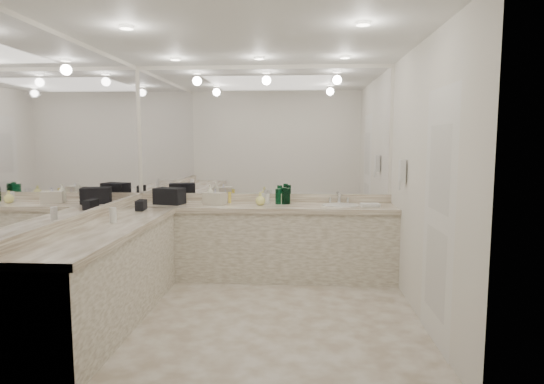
# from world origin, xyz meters

# --- Properties ---
(floor) EXTENTS (3.20, 3.20, 0.00)m
(floor) POSITION_xyz_m (0.00, 0.00, 0.00)
(floor) COLOR beige
(floor) RESTS_ON ground
(ceiling) EXTENTS (3.20, 3.20, 0.00)m
(ceiling) POSITION_xyz_m (0.00, 0.00, 2.60)
(ceiling) COLOR white
(ceiling) RESTS_ON floor
(wall_back) EXTENTS (3.20, 0.02, 2.60)m
(wall_back) POSITION_xyz_m (0.00, 1.50, 1.30)
(wall_back) COLOR silver
(wall_back) RESTS_ON floor
(wall_left) EXTENTS (0.02, 3.00, 2.60)m
(wall_left) POSITION_xyz_m (-1.60, 0.00, 1.30)
(wall_left) COLOR silver
(wall_left) RESTS_ON floor
(wall_right) EXTENTS (0.02, 3.00, 2.60)m
(wall_right) POSITION_xyz_m (1.60, 0.00, 1.30)
(wall_right) COLOR silver
(wall_right) RESTS_ON floor
(vanity_back_base) EXTENTS (3.20, 0.60, 0.84)m
(vanity_back_base) POSITION_xyz_m (0.00, 1.20, 0.42)
(vanity_back_base) COLOR silver
(vanity_back_base) RESTS_ON floor
(vanity_back_top) EXTENTS (3.20, 0.64, 0.06)m
(vanity_back_top) POSITION_xyz_m (0.00, 1.19, 0.87)
(vanity_back_top) COLOR beige
(vanity_back_top) RESTS_ON vanity_back_base
(vanity_left_base) EXTENTS (0.60, 2.40, 0.84)m
(vanity_left_base) POSITION_xyz_m (-1.30, -0.30, 0.42)
(vanity_left_base) COLOR silver
(vanity_left_base) RESTS_ON floor
(vanity_left_top) EXTENTS (0.64, 2.42, 0.06)m
(vanity_left_top) POSITION_xyz_m (-1.29, -0.30, 0.87)
(vanity_left_top) COLOR beige
(vanity_left_top) RESTS_ON vanity_left_base
(backsplash_back) EXTENTS (3.20, 0.04, 0.10)m
(backsplash_back) POSITION_xyz_m (0.00, 1.48, 0.95)
(backsplash_back) COLOR beige
(backsplash_back) RESTS_ON vanity_back_top
(backsplash_left) EXTENTS (0.04, 3.00, 0.10)m
(backsplash_left) POSITION_xyz_m (-1.58, 0.00, 0.95)
(backsplash_left) COLOR beige
(backsplash_left) RESTS_ON vanity_left_top
(mirror_back) EXTENTS (3.12, 0.01, 1.55)m
(mirror_back) POSITION_xyz_m (0.00, 1.49, 1.77)
(mirror_back) COLOR white
(mirror_back) RESTS_ON wall_back
(mirror_left) EXTENTS (0.01, 2.92, 1.55)m
(mirror_left) POSITION_xyz_m (-1.59, 0.00, 1.77)
(mirror_left) COLOR white
(mirror_left) RESTS_ON wall_left
(sink) EXTENTS (0.44, 0.44, 0.03)m
(sink) POSITION_xyz_m (0.95, 1.20, 0.90)
(sink) COLOR white
(sink) RESTS_ON vanity_back_top
(faucet) EXTENTS (0.24, 0.16, 0.14)m
(faucet) POSITION_xyz_m (0.95, 1.41, 0.97)
(faucet) COLOR silver
(faucet) RESTS_ON vanity_back_top
(wall_phone) EXTENTS (0.06, 0.10, 0.24)m
(wall_phone) POSITION_xyz_m (1.56, 0.70, 1.35)
(wall_phone) COLOR white
(wall_phone) RESTS_ON wall_right
(door) EXTENTS (0.02, 0.82, 2.10)m
(door) POSITION_xyz_m (1.59, -0.50, 1.05)
(door) COLOR white
(door) RESTS_ON wall_right
(black_toiletry_bag) EXTENTS (0.39, 0.29, 0.20)m
(black_toiletry_bag) POSITION_xyz_m (-1.13, 1.19, 1.00)
(black_toiletry_bag) COLOR black
(black_toiletry_bag) RESTS_ON vanity_back_top
(black_bag_spill) EXTENTS (0.11, 0.20, 0.11)m
(black_bag_spill) POSITION_xyz_m (-1.30, 0.67, 0.95)
(black_bag_spill) COLOR black
(black_bag_spill) RESTS_ON vanity_left_top
(cream_cosmetic_case) EXTENTS (0.29, 0.24, 0.15)m
(cream_cosmetic_case) POSITION_xyz_m (-0.57, 1.17, 0.97)
(cream_cosmetic_case) COLOR beige
(cream_cosmetic_case) RESTS_ON vanity_back_top
(hand_towel) EXTENTS (0.22, 0.16, 0.04)m
(hand_towel) POSITION_xyz_m (1.29, 1.12, 0.92)
(hand_towel) COLOR white
(hand_towel) RESTS_ON vanity_back_top
(lotion_left) EXTENTS (0.06, 0.06, 0.15)m
(lotion_left) POSITION_xyz_m (-1.30, -0.09, 0.97)
(lotion_left) COLOR white
(lotion_left) RESTS_ON vanity_left_top
(soap_bottle_a) EXTENTS (0.12, 0.12, 0.23)m
(soap_bottle_a) POSITION_xyz_m (-0.65, 1.29, 1.02)
(soap_bottle_a) COLOR white
(soap_bottle_a) RESTS_ON vanity_back_top
(soap_bottle_b) EXTENTS (0.09, 0.09, 0.19)m
(soap_bottle_b) POSITION_xyz_m (-0.56, 1.20, 1.00)
(soap_bottle_b) COLOR silver
(soap_bottle_b) RESTS_ON vanity_back_top
(soap_bottle_c) EXTENTS (0.16, 0.16, 0.15)m
(soap_bottle_c) POSITION_xyz_m (-0.01, 1.18, 0.98)
(soap_bottle_c) COLOR #E8E479
(soap_bottle_c) RESTS_ON vanity_back_top
(green_bottle_0) EXTENTS (0.07, 0.07, 0.19)m
(green_bottle_0) POSITION_xyz_m (0.31, 1.29, 1.00)
(green_bottle_0) COLOR #0A522E
(green_bottle_0) RESTS_ON vanity_back_top
(green_bottle_1) EXTENTS (0.06, 0.06, 0.21)m
(green_bottle_1) POSITION_xyz_m (0.27, 1.26, 1.00)
(green_bottle_1) COLOR #0A522E
(green_bottle_1) RESTS_ON vanity_back_top
(green_bottle_2) EXTENTS (0.07, 0.07, 0.18)m
(green_bottle_2) POSITION_xyz_m (0.29, 1.33, 0.99)
(green_bottle_2) COLOR #0A522E
(green_bottle_2) RESTS_ON vanity_back_top
(green_bottle_3) EXTENTS (0.07, 0.07, 0.19)m
(green_bottle_3) POSITION_xyz_m (0.20, 1.27, 0.99)
(green_bottle_3) COLOR #0A522E
(green_bottle_3) RESTS_ON vanity_back_top
(amenity_bottle_0) EXTENTS (0.04, 0.04, 0.14)m
(amenity_bottle_0) POSITION_xyz_m (-0.41, 1.34, 0.97)
(amenity_bottle_0) COLOR #F2D84C
(amenity_bottle_0) RESTS_ON vanity_back_top
(amenity_bottle_1) EXTENTS (0.06, 0.06, 0.12)m
(amenity_bottle_1) POSITION_xyz_m (0.06, 1.29, 0.96)
(amenity_bottle_1) COLOR white
(amenity_bottle_1) RESTS_ON vanity_back_top
(amenity_bottle_2) EXTENTS (0.06, 0.06, 0.08)m
(amenity_bottle_2) POSITION_xyz_m (-0.57, 1.34, 0.94)
(amenity_bottle_2) COLOR #9966B2
(amenity_bottle_2) RESTS_ON vanity_back_top
(amenity_bottle_3) EXTENTS (0.05, 0.05, 0.13)m
(amenity_bottle_3) POSITION_xyz_m (0.01, 1.29, 0.97)
(amenity_bottle_3) COLOR white
(amenity_bottle_3) RESTS_ON vanity_back_top
(amenity_bottle_4) EXTENTS (0.04, 0.04, 0.11)m
(amenity_bottle_4) POSITION_xyz_m (-1.00, 1.21, 0.96)
(amenity_bottle_4) COLOR #E57F66
(amenity_bottle_4) RESTS_ON vanity_back_top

